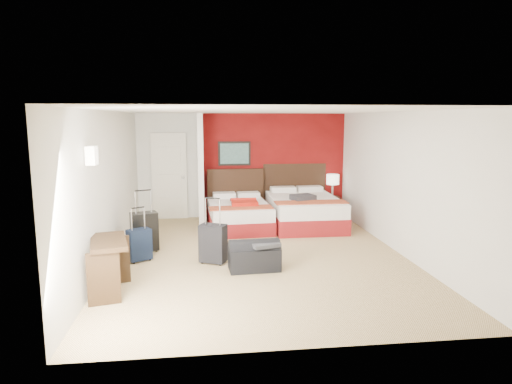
{
  "coord_description": "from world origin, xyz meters",
  "views": [
    {
      "loc": [
        -0.95,
        -7.48,
        2.37
      ],
      "look_at": [
        0.04,
        0.8,
        1.0
      ],
      "focal_mm": 31.3,
      "sensor_mm": 36.0,
      "label": 1
    }
  ],
  "objects": [
    {
      "name": "suitcase_charcoal",
      "position": [
        -0.81,
        -0.31,
        0.31
      ],
      "size": [
        0.49,
        0.41,
        0.62
      ],
      "primitive_type": "cube",
      "rotation": [
        0.0,
        0.0,
        -0.42
      ],
      "color": "black",
      "rests_on": "ground"
    },
    {
      "name": "bed_left",
      "position": [
        -0.19,
        2.06,
        0.27
      ],
      "size": [
        1.38,
        1.9,
        0.55
      ],
      "primitive_type": "cube",
      "rotation": [
        0.0,
        0.0,
        0.06
      ],
      "color": "white",
      "rests_on": "ground"
    },
    {
      "name": "suitcase_black",
      "position": [
        -2.02,
        0.49,
        0.34
      ],
      "size": [
        0.53,
        0.42,
        0.69
      ],
      "primitive_type": "cube",
      "rotation": [
        0.0,
        0.0,
        0.33
      ],
      "color": "black",
      "rests_on": "ground"
    },
    {
      "name": "red_suitcase_open",
      "position": [
        -0.09,
        1.96,
        0.6
      ],
      "size": [
        0.55,
        0.76,
        0.1
      ],
      "primitive_type": "cube",
      "rotation": [
        0.0,
        0.0,
        -0.0
      ],
      "color": "#A9190E",
      "rests_on": "bed_left"
    },
    {
      "name": "partition_wall",
      "position": [
        -1.0,
        2.61,
        1.25
      ],
      "size": [
        0.12,
        1.2,
        2.5
      ],
      "primitive_type": "cube",
      "color": "silver",
      "rests_on": "ground"
    },
    {
      "name": "suitcase_navy",
      "position": [
        -2.04,
        -0.06,
        0.26
      ],
      "size": [
        0.44,
        0.39,
        0.52
      ],
      "primitive_type": "cube",
      "rotation": [
        0.0,
        0.0,
        0.54
      ],
      "color": "black",
      "rests_on": "ground"
    },
    {
      "name": "table_lamp",
      "position": [
        2.16,
        2.92,
        0.77
      ],
      "size": [
        0.4,
        0.4,
        0.54
      ],
      "primitive_type": "cylinder",
      "rotation": [
        0.0,
        0.0,
        0.39
      ],
      "color": "silver",
      "rests_on": "nightstand"
    },
    {
      "name": "desk",
      "position": [
        -2.24,
        -1.46,
        0.38
      ],
      "size": [
        0.65,
        0.99,
        0.76
      ],
      "primitive_type": "cube",
      "rotation": [
        0.0,
        0.0,
        0.23
      ],
      "color": "black",
      "rests_on": "ground"
    },
    {
      "name": "jacket_bundle",
      "position": [
        1.18,
        1.82,
        0.69
      ],
      "size": [
        0.56,
        0.5,
        0.11
      ],
      "primitive_type": "cube",
      "rotation": [
        0.0,
        0.0,
        0.3
      ],
      "color": "#333338",
      "rests_on": "bed_right"
    },
    {
      "name": "ground",
      "position": [
        0.0,
        0.0,
        0.0
      ],
      "size": [
        6.5,
        6.5,
        0.0
      ],
      "primitive_type": "plane",
      "color": "tan",
      "rests_on": "ground"
    },
    {
      "name": "red_accent_panel",
      "position": [
        0.75,
        3.23,
        1.25
      ],
      "size": [
        3.5,
        0.04,
        2.5
      ],
      "primitive_type": "cube",
      "color": "maroon",
      "rests_on": "ground"
    },
    {
      "name": "entry_door",
      "position": [
        -1.75,
        3.2,
        1.02
      ],
      "size": [
        0.82,
        0.06,
        2.05
      ],
      "primitive_type": "cube",
      "color": "silver",
      "rests_on": "ground"
    },
    {
      "name": "room_walls",
      "position": [
        -1.4,
        1.42,
        1.26
      ],
      "size": [
        5.02,
        6.52,
        2.5
      ],
      "color": "silver",
      "rests_on": "ground"
    },
    {
      "name": "nightstand",
      "position": [
        2.16,
        2.92,
        0.25
      ],
      "size": [
        0.36,
        0.36,
        0.5
      ],
      "primitive_type": "cube",
      "rotation": [
        0.0,
        0.0,
        -0.01
      ],
      "color": "#331811",
      "rests_on": "ground"
    },
    {
      "name": "bed_right",
      "position": [
        1.28,
        2.12,
        0.32
      ],
      "size": [
        1.49,
        2.13,
        0.64
      ],
      "primitive_type": "cube",
      "rotation": [
        0.0,
        0.0,
        0.0
      ],
      "color": "white",
      "rests_on": "ground"
    },
    {
      "name": "duffel_bag",
      "position": [
        -0.17,
        -0.73,
        0.2
      ],
      "size": [
        0.82,
        0.47,
        0.4
      ],
      "primitive_type": "cube",
      "rotation": [
        0.0,
        0.0,
        0.06
      ],
      "color": "black",
      "rests_on": "ground"
    },
    {
      "name": "jacket_draped",
      "position": [
        -0.02,
        -0.78,
        0.43
      ],
      "size": [
        0.52,
        0.47,
        0.06
      ],
      "primitive_type": "cube",
      "rotation": [
        0.0,
        0.0,
        0.29
      ],
      "color": "#333337",
      "rests_on": "duffel_bag"
    }
  ]
}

